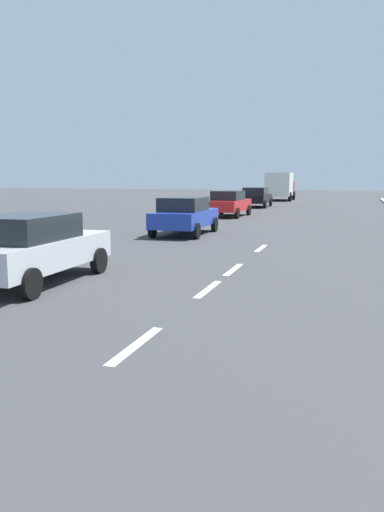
{
  "coord_description": "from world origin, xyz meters",
  "views": [
    {
      "loc": [
        2.9,
        2.97,
        2.41
      ],
      "look_at": [
        0.38,
        11.2,
        1.1
      ],
      "focal_mm": 36.69,
      "sensor_mm": 36.0,
      "label": 1
    }
  ],
  "objects_px": {
    "parked_car_silver": "(30,247)",
    "parked_car_red": "(229,203)",
    "delivery_truck": "(280,186)",
    "parked_car_black": "(256,197)",
    "parked_car_blue": "(185,215)"
  },
  "relations": [
    {
      "from": "parked_car_black",
      "to": "delivery_truck",
      "type": "relative_size",
      "value": 0.73
    },
    {
      "from": "parked_car_red",
      "to": "parked_car_black",
      "type": "xyz_separation_m",
      "value": [
        -0.17,
        10.33,
        0.0
      ]
    },
    {
      "from": "parked_car_blue",
      "to": "delivery_truck",
      "type": "bearing_deg",
      "value": 90.0
    },
    {
      "from": "parked_car_silver",
      "to": "parked_car_red",
      "type": "bearing_deg",
      "value": 89.94
    },
    {
      "from": "parked_car_black",
      "to": "delivery_truck",
      "type": "distance_m",
      "value": 12.59
    },
    {
      "from": "parked_car_black",
      "to": "delivery_truck",
      "type": "bearing_deg",
      "value": 88.34
    },
    {
      "from": "parked_car_silver",
      "to": "parked_car_red",
      "type": "xyz_separation_m",
      "value": [
        -0.26,
        21.07,
        -0.0
      ]
    },
    {
      "from": "parked_car_blue",
      "to": "parked_car_black",
      "type": "relative_size",
      "value": 0.95
    },
    {
      "from": "parked_car_red",
      "to": "delivery_truck",
      "type": "distance_m",
      "value": 22.91
    },
    {
      "from": "delivery_truck",
      "to": "parked_car_red",
      "type": "bearing_deg",
      "value": -91.18
    },
    {
      "from": "parked_car_black",
      "to": "delivery_truck",
      "type": "xyz_separation_m",
      "value": [
        0.25,
        12.57,
        0.66
      ]
    },
    {
      "from": "parked_car_silver",
      "to": "parked_car_black",
      "type": "xyz_separation_m",
      "value": [
        -0.42,
        31.4,
        0.0
      ]
    },
    {
      "from": "parked_car_red",
      "to": "parked_car_black",
      "type": "distance_m",
      "value": 10.33
    },
    {
      "from": "parked_car_blue",
      "to": "delivery_truck",
      "type": "xyz_separation_m",
      "value": [
        -0.44,
        33.32,
        0.66
      ]
    },
    {
      "from": "parked_car_red",
      "to": "parked_car_black",
      "type": "relative_size",
      "value": 0.95
    }
  ]
}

